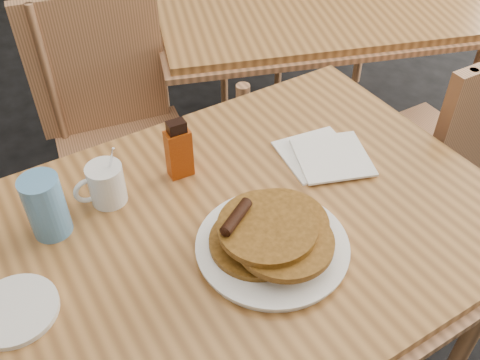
# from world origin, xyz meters

# --- Properties ---
(main_table) EXTENTS (1.30, 0.90, 0.75)m
(main_table) POSITION_xyz_m (-0.05, -0.04, 0.71)
(main_table) COLOR #AE763E
(main_table) RESTS_ON floor
(neighbor_table) EXTENTS (1.54, 1.26, 0.75)m
(neighbor_table) POSITION_xyz_m (0.85, 0.83, 0.71)
(neighbor_table) COLOR #AE763E
(neighbor_table) RESTS_ON floor
(chair_main_far) EXTENTS (0.49, 0.49, 0.95)m
(chair_main_far) POSITION_xyz_m (-0.06, 0.72, 0.57)
(chair_main_far) COLOR tan
(chair_main_far) RESTS_ON floor
(chair_neighbor_near) EXTENTS (0.40, 0.40, 0.89)m
(chair_neighbor_near) POSITION_xyz_m (0.84, 0.10, 0.53)
(chair_neighbor_near) COLOR tan
(chair_neighbor_near) RESTS_ON floor
(pancake_plate) EXTENTS (0.31, 0.31, 0.10)m
(pancake_plate) POSITION_xyz_m (-0.00, -0.14, 0.78)
(pancake_plate) COLOR white
(pancake_plate) RESTS_ON main_table
(coffee_mug) EXTENTS (0.11, 0.08, 0.15)m
(coffee_mug) POSITION_xyz_m (-0.24, 0.17, 0.80)
(coffee_mug) COLOR white
(coffee_mug) RESTS_ON main_table
(syrup_bottle) EXTENTS (0.06, 0.04, 0.15)m
(syrup_bottle) POSITION_xyz_m (-0.06, 0.17, 0.82)
(syrup_bottle) COLOR maroon
(syrup_bottle) RESTS_ON main_table
(napkin_stack) EXTENTS (0.22, 0.24, 0.01)m
(napkin_stack) POSITION_xyz_m (0.27, 0.04, 0.76)
(napkin_stack) COLOR white
(napkin_stack) RESTS_ON main_table
(blue_tumbler) EXTENTS (0.09, 0.09, 0.14)m
(blue_tumbler) POSITION_xyz_m (-0.38, 0.14, 0.82)
(blue_tumbler) COLOR #538CC2
(blue_tumbler) RESTS_ON main_table
(side_saucer) EXTENTS (0.17, 0.17, 0.01)m
(side_saucer) POSITION_xyz_m (-0.49, -0.03, 0.76)
(side_saucer) COLOR white
(side_saucer) RESTS_ON main_table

